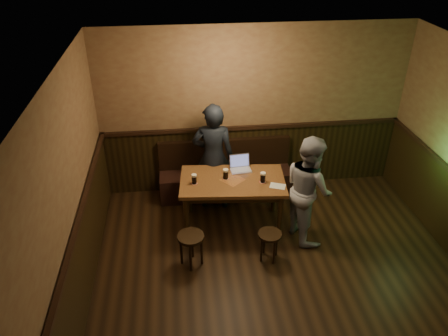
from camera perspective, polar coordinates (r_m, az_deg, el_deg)
name	(u,v)px	position (r m, az deg, el deg)	size (l,w,h in m)	color
room	(297,227)	(4.94, 9.47, -7.62)	(5.04, 6.04, 2.84)	black
bench	(225,178)	(7.40, 0.18, -1.26)	(2.20, 0.50, 0.95)	black
pub_table	(232,186)	(6.45, 1.11, -2.36)	(1.60, 1.01, 0.82)	#542618
stool_left	(191,241)	(5.95, -4.34, -9.52)	(0.41, 0.41, 0.49)	black
stool_right	(270,238)	(6.08, 5.98, -9.14)	(0.42, 0.42, 0.44)	black
pint_left	(194,179)	(6.28, -3.92, -1.44)	(0.10, 0.10, 0.15)	maroon
pint_mid	(226,174)	(6.38, 0.21, -0.78)	(0.10, 0.10, 0.16)	maroon
pint_right	(263,177)	(6.32, 5.10, -1.22)	(0.10, 0.10, 0.16)	maroon
laptop	(240,166)	(6.63, 2.14, 0.29)	(0.33, 0.27, 0.22)	silver
menu	(278,186)	(6.29, 7.02, -2.35)	(0.22, 0.15, 0.00)	silver
person_suit	(213,157)	(6.81, -1.42, 1.41)	(0.65, 0.43, 1.79)	black
person_grey	(308,188)	(6.32, 10.96, -2.64)	(0.79, 0.62, 1.63)	#98989D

